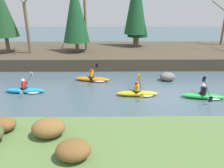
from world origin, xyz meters
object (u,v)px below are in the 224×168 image
object	(u,v)px
kayaker_lead	(205,96)
boulder_midstream	(167,76)
kayaker_trailing	(94,79)
kayaker_middle	(139,93)
kayaker_far_back	(27,90)

from	to	relation	value
kayaker_lead	boulder_midstream	size ratio (longest dim) A/B	2.34
kayaker_lead	boulder_midstream	distance (m)	3.81
kayaker_trailing	kayaker_middle	bearing A→B (deg)	-33.20
kayaker_trailing	boulder_midstream	world-z (taller)	kayaker_trailing
kayaker_lead	kayaker_middle	bearing A→B (deg)	-177.92
kayaker_far_back	kayaker_lead	bearing A→B (deg)	-2.58
kayaker_lead	kayaker_far_back	xyz separation A→B (m)	(-11.72, 1.09, 0.00)
kayaker_middle	boulder_midstream	xyz separation A→B (m)	(2.63, 3.00, 0.14)
kayaker_lead	boulder_midstream	bearing A→B (deg)	122.63
kayaker_trailing	kayaker_far_back	size ratio (longest dim) A/B	1.00
kayaker_lead	kayaker_trailing	xyz separation A→B (m)	(-7.33, 3.40, 0.00)
kayaker_lead	kayaker_middle	xyz separation A→B (m)	(-4.17, 0.49, 0.00)
kayaker_trailing	kayaker_far_back	xyz separation A→B (m)	(-4.39, -2.31, 0.00)
kayaker_lead	kayaker_middle	distance (m)	4.19
kayaker_lead	kayaker_far_back	distance (m)	11.77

